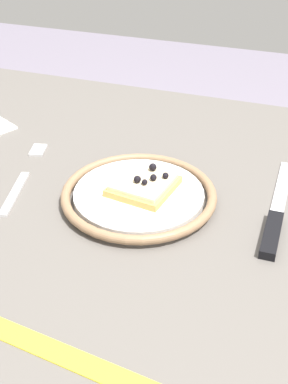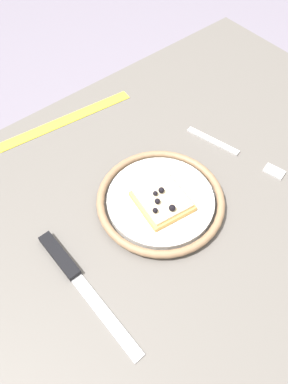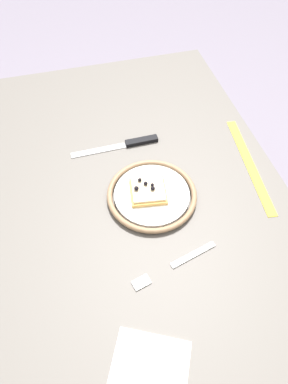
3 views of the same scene
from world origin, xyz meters
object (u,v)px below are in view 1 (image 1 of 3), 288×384
object	(u,v)px
plate	(139,195)
knife	(275,221)
dining_table	(168,243)
pizza_slice_near	(144,184)
fork	(24,176)
measuring_tape	(73,360)

from	to	relation	value
plate	knife	size ratio (longest dim) A/B	0.91
dining_table	pizza_slice_near	size ratio (longest dim) A/B	11.58
plate	fork	xyz separation A→B (m)	(-0.18, 0.00, -0.01)
plate	fork	size ratio (longest dim) A/B	1.09
dining_table	fork	distance (m)	0.24
pizza_slice_near	dining_table	bearing A→B (deg)	31.77
plate	knife	xyz separation A→B (m)	(0.19, 0.01, -0.00)
plate	measuring_tape	world-z (taller)	plate
plate	measuring_tape	xyz separation A→B (m)	(0.03, -0.28, -0.01)
pizza_slice_near	knife	distance (m)	0.18
knife	pizza_slice_near	bearing A→B (deg)	-179.58
plate	pizza_slice_near	distance (m)	0.02
plate	knife	bearing A→B (deg)	3.03
pizza_slice_near	measuring_tape	world-z (taller)	pizza_slice_near
fork	knife	bearing A→B (deg)	1.24
knife	dining_table	bearing A→B (deg)	172.85
dining_table	pizza_slice_near	bearing A→B (deg)	-148.23
pizza_slice_near	knife	xyz separation A→B (m)	(0.18, 0.00, -0.02)
pizza_slice_near	knife	world-z (taller)	pizza_slice_near
dining_table	measuring_tape	world-z (taller)	measuring_tape
fork	dining_table	bearing A→B (deg)	6.91
fork	measuring_tape	xyz separation A→B (m)	(0.22, -0.28, -0.00)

